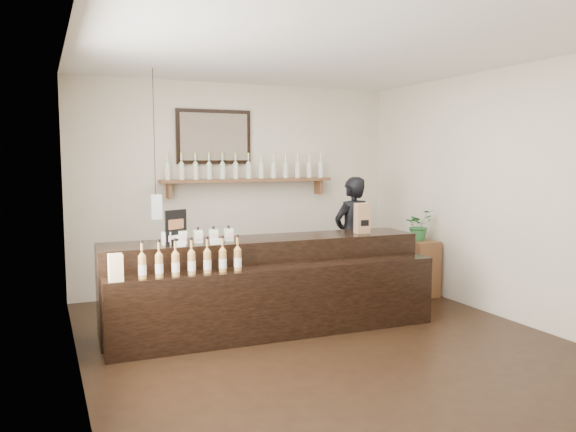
% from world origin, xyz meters
% --- Properties ---
extents(ground, '(5.00, 5.00, 0.00)m').
position_xyz_m(ground, '(0.00, 0.00, 0.00)').
color(ground, black).
rests_on(ground, ground).
extents(room_shell, '(5.00, 5.00, 5.00)m').
position_xyz_m(room_shell, '(0.00, 0.00, 1.70)').
color(room_shell, beige).
rests_on(room_shell, ground).
extents(back_wall_decor, '(2.66, 0.96, 1.69)m').
position_xyz_m(back_wall_decor, '(-0.14, 2.37, 1.75)').
color(back_wall_decor, brown).
rests_on(back_wall_decor, ground).
extents(counter, '(3.43, 1.04, 1.11)m').
position_xyz_m(counter, '(-0.34, 0.57, 0.45)').
color(counter, black).
rests_on(counter, ground).
extents(promo_sign, '(0.23, 0.11, 0.34)m').
position_xyz_m(promo_sign, '(-1.29, 0.65, 1.12)').
color(promo_sign, black).
rests_on(promo_sign, counter).
extents(paper_bag, '(0.17, 0.13, 0.34)m').
position_xyz_m(paper_bag, '(0.83, 0.61, 1.12)').
color(paper_bag, '#9E734C').
rests_on(paper_bag, counter).
extents(tape_dispenser, '(0.12, 0.06, 0.10)m').
position_xyz_m(tape_dispenser, '(0.81, 0.61, 0.99)').
color(tape_dispenser, '#1A33BB').
rests_on(tape_dispenser, counter).
extents(side_cabinet, '(0.40, 0.52, 0.73)m').
position_xyz_m(side_cabinet, '(2.00, 1.12, 0.36)').
color(side_cabinet, brown).
rests_on(side_cabinet, ground).
extents(potted_plant, '(0.41, 0.37, 0.40)m').
position_xyz_m(potted_plant, '(2.00, 1.12, 0.93)').
color(potted_plant, '#2C7034').
rests_on(potted_plant, side_cabinet).
extents(shopkeeper, '(0.71, 0.54, 1.76)m').
position_xyz_m(shopkeeper, '(1.25, 1.55, 0.88)').
color(shopkeeper, black).
rests_on(shopkeeper, ground).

